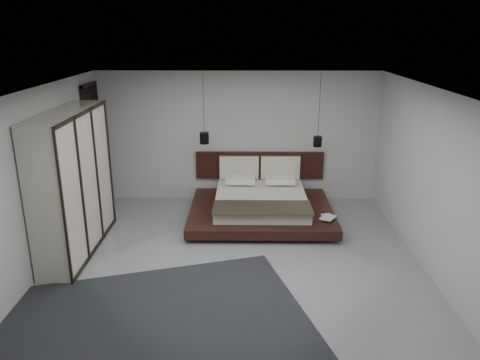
{
  "coord_description": "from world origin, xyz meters",
  "views": [
    {
      "loc": [
        0.15,
        -6.87,
        3.64
      ],
      "look_at": [
        0.06,
        1.2,
        1.01
      ],
      "focal_mm": 35.0,
      "sensor_mm": 36.0,
      "label": 1
    }
  ],
  "objects_px": {
    "pendant_left": "(204,138)",
    "lattice_screen": "(95,147)",
    "pendant_right": "(318,141)",
    "wardrobe": "(73,183)",
    "rug": "(156,322)",
    "bed": "(261,203)"
  },
  "relations": [
    {
      "from": "wardrobe",
      "to": "rug",
      "type": "relative_size",
      "value": 0.63
    },
    {
      "from": "pendant_left",
      "to": "rug",
      "type": "xyz_separation_m",
      "value": [
        -0.32,
        -4.05,
        -1.52
      ]
    },
    {
      "from": "pendant_left",
      "to": "pendant_right",
      "type": "relative_size",
      "value": 0.96
    },
    {
      "from": "wardrobe",
      "to": "rug",
      "type": "height_order",
      "value": "wardrobe"
    },
    {
      "from": "wardrobe",
      "to": "rug",
      "type": "distance_m",
      "value": 2.98
    },
    {
      "from": "pendant_left",
      "to": "wardrobe",
      "type": "bearing_deg",
      "value": -136.68
    },
    {
      "from": "lattice_screen",
      "to": "wardrobe",
      "type": "bearing_deg",
      "value": -82.87
    },
    {
      "from": "lattice_screen",
      "to": "bed",
      "type": "relative_size",
      "value": 0.93
    },
    {
      "from": "bed",
      "to": "rug",
      "type": "relative_size",
      "value": 0.72
    },
    {
      "from": "wardrobe",
      "to": "pendant_right",
      "type": "bearing_deg",
      "value": 23.89
    },
    {
      "from": "pendant_right",
      "to": "wardrobe",
      "type": "xyz_separation_m",
      "value": [
        -4.31,
        -1.91,
        -0.27
      ]
    },
    {
      "from": "pendant_right",
      "to": "wardrobe",
      "type": "bearing_deg",
      "value": -156.11
    },
    {
      "from": "lattice_screen",
      "to": "pendant_left",
      "type": "relative_size",
      "value": 1.87
    },
    {
      "from": "pendant_right",
      "to": "rug",
      "type": "height_order",
      "value": "pendant_right"
    },
    {
      "from": "rug",
      "to": "pendant_right",
      "type": "bearing_deg",
      "value": 57.21
    },
    {
      "from": "bed",
      "to": "rug",
      "type": "xyz_separation_m",
      "value": [
        -1.46,
        -3.61,
        -0.28
      ]
    },
    {
      "from": "pendant_left",
      "to": "lattice_screen",
      "type": "bearing_deg",
      "value": 177.41
    },
    {
      "from": "pendant_right",
      "to": "lattice_screen",
      "type": "bearing_deg",
      "value": 178.7
    },
    {
      "from": "bed",
      "to": "wardrobe",
      "type": "relative_size",
      "value": 1.14
    },
    {
      "from": "bed",
      "to": "wardrobe",
      "type": "xyz_separation_m",
      "value": [
        -3.17,
        -1.47,
        0.91
      ]
    },
    {
      "from": "bed",
      "to": "rug",
      "type": "bearing_deg",
      "value": -112.08
    },
    {
      "from": "bed",
      "to": "wardrobe",
      "type": "distance_m",
      "value": 3.61
    }
  ]
}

